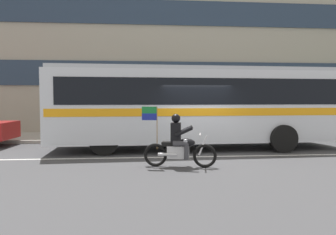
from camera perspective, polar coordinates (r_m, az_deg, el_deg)
name	(u,v)px	position (r m, az deg, el deg)	size (l,w,h in m)	color
ground_plane	(197,154)	(11.57, 5.34, -6.59)	(60.00, 60.00, 0.00)	#3D3D3F
sidewalk_curb	(180,136)	(16.55, 2.16, -3.34)	(28.00, 3.80, 0.15)	#A39E93
lane_center_stripe	(200,157)	(10.99, 5.90, -7.10)	(26.60, 0.14, 0.01)	silver
office_building_facade	(175,49)	(18.95, 1.31, 12.39)	(28.00, 0.89, 9.96)	gray
transit_bus	(196,102)	(12.60, 5.10, 2.82)	(11.43, 3.04, 3.22)	silver
motorcycle_with_rider	(179,145)	(9.18, 2.03, -4.95)	(2.16, 0.72, 1.78)	black
fire_hydrant	(56,131)	(15.45, -19.69, -2.35)	(0.22, 0.30, 0.75)	gold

